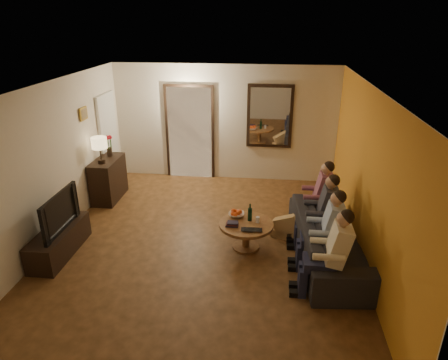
# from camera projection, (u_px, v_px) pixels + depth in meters

# --- Properties ---
(floor) EXTENTS (5.00, 6.00, 0.01)m
(floor) POSITION_uv_depth(u_px,v_px,m) (204.00, 243.00, 6.71)
(floor) COLOR #432B12
(floor) RESTS_ON ground
(ceiling) EXTENTS (5.00, 6.00, 0.01)m
(ceiling) POSITION_uv_depth(u_px,v_px,m) (201.00, 87.00, 5.72)
(ceiling) COLOR white
(ceiling) RESTS_ON back_wall
(back_wall) EXTENTS (5.00, 0.02, 2.60)m
(back_wall) POSITION_uv_depth(u_px,v_px,m) (225.00, 123.00, 8.97)
(back_wall) COLOR beige
(back_wall) RESTS_ON floor
(front_wall) EXTENTS (5.00, 0.02, 2.60)m
(front_wall) POSITION_uv_depth(u_px,v_px,m) (146.00, 296.00, 3.46)
(front_wall) COLOR beige
(front_wall) RESTS_ON floor
(left_wall) EXTENTS (0.02, 6.00, 2.60)m
(left_wall) POSITION_uv_depth(u_px,v_px,m) (51.00, 165.00, 6.48)
(left_wall) COLOR beige
(left_wall) RESTS_ON floor
(right_wall) EXTENTS (0.02, 6.00, 2.60)m
(right_wall) POSITION_uv_depth(u_px,v_px,m) (368.00, 179.00, 5.95)
(right_wall) COLOR beige
(right_wall) RESTS_ON floor
(orange_accent) EXTENTS (0.01, 6.00, 2.60)m
(orange_accent) POSITION_uv_depth(u_px,v_px,m) (367.00, 179.00, 5.95)
(orange_accent) COLOR orange
(orange_accent) RESTS_ON right_wall
(kitchen_doorway) EXTENTS (1.00, 0.06, 2.10)m
(kitchen_doorway) POSITION_uv_depth(u_px,v_px,m) (190.00, 133.00, 9.13)
(kitchen_doorway) COLOR #FFE0A5
(kitchen_doorway) RESTS_ON floor
(door_trim) EXTENTS (1.12, 0.04, 2.22)m
(door_trim) POSITION_uv_depth(u_px,v_px,m) (190.00, 133.00, 9.12)
(door_trim) COLOR black
(door_trim) RESTS_ON floor
(fridge_glimpse) EXTENTS (0.45, 0.03, 1.70)m
(fridge_glimpse) POSITION_uv_depth(u_px,v_px,m) (201.00, 140.00, 9.17)
(fridge_glimpse) COLOR silver
(fridge_glimpse) RESTS_ON floor
(mirror_frame) EXTENTS (1.00, 0.05, 1.40)m
(mirror_frame) POSITION_uv_depth(u_px,v_px,m) (270.00, 116.00, 8.75)
(mirror_frame) COLOR black
(mirror_frame) RESTS_ON back_wall
(mirror_glass) EXTENTS (0.86, 0.02, 1.26)m
(mirror_glass) POSITION_uv_depth(u_px,v_px,m) (270.00, 117.00, 8.72)
(mirror_glass) COLOR white
(mirror_glass) RESTS_ON back_wall
(white_door) EXTENTS (0.06, 0.85, 2.04)m
(white_door) POSITION_uv_depth(u_px,v_px,m) (109.00, 141.00, 8.70)
(white_door) COLOR white
(white_door) RESTS_ON floor
(framed_art) EXTENTS (0.03, 0.28, 0.24)m
(framed_art) POSITION_uv_depth(u_px,v_px,m) (83.00, 114.00, 7.46)
(framed_art) COLOR #B28C33
(framed_art) RESTS_ON left_wall
(art_canvas) EXTENTS (0.01, 0.22, 0.18)m
(art_canvas) POSITION_uv_depth(u_px,v_px,m) (84.00, 114.00, 7.46)
(art_canvas) COLOR brown
(art_canvas) RESTS_ON left_wall
(dresser) EXTENTS (0.45, 0.96, 0.86)m
(dresser) POSITION_uv_depth(u_px,v_px,m) (108.00, 179.00, 8.22)
(dresser) COLOR black
(dresser) RESTS_ON floor
(table_lamp) EXTENTS (0.30, 0.30, 0.54)m
(table_lamp) POSITION_uv_depth(u_px,v_px,m) (100.00, 150.00, 7.75)
(table_lamp) COLOR beige
(table_lamp) RESTS_ON dresser
(flower_vase) EXTENTS (0.14, 0.14, 0.44)m
(flower_vase) POSITION_uv_depth(u_px,v_px,m) (109.00, 146.00, 8.17)
(flower_vase) COLOR red
(flower_vase) RESTS_ON dresser
(tv_stand) EXTENTS (0.45, 1.32, 0.44)m
(tv_stand) POSITION_uv_depth(u_px,v_px,m) (59.00, 241.00, 6.36)
(tv_stand) COLOR black
(tv_stand) RESTS_ON floor
(tv) EXTENTS (1.06, 0.14, 0.61)m
(tv) POSITION_uv_depth(u_px,v_px,m) (54.00, 212.00, 6.16)
(tv) COLOR black
(tv) RESTS_ON tv_stand
(sofa) EXTENTS (2.49, 1.16, 0.71)m
(sofa) POSITION_uv_depth(u_px,v_px,m) (329.00, 239.00, 6.18)
(sofa) COLOR black
(sofa) RESTS_ON floor
(person_a) EXTENTS (0.60, 0.40, 1.20)m
(person_a) POSITION_uv_depth(u_px,v_px,m) (332.00, 257.00, 5.27)
(person_a) COLOR tan
(person_a) RESTS_ON sofa
(person_b) EXTENTS (0.60, 0.40, 1.20)m
(person_b) POSITION_uv_depth(u_px,v_px,m) (327.00, 234.00, 5.82)
(person_b) COLOR tan
(person_b) RESTS_ON sofa
(person_c) EXTENTS (0.60, 0.40, 1.20)m
(person_c) POSITION_uv_depth(u_px,v_px,m) (322.00, 215.00, 6.37)
(person_c) COLOR tan
(person_c) RESTS_ON sofa
(person_d) EXTENTS (0.60, 0.40, 1.20)m
(person_d) POSITION_uv_depth(u_px,v_px,m) (318.00, 199.00, 6.92)
(person_d) COLOR tan
(person_d) RESTS_ON sofa
(dog) EXTENTS (0.61, 0.43, 0.56)m
(dog) POSITION_uv_depth(u_px,v_px,m) (287.00, 223.00, 6.78)
(dog) COLOR #A6744D
(dog) RESTS_ON floor
(coffee_table) EXTENTS (0.99, 0.99, 0.45)m
(coffee_table) POSITION_uv_depth(u_px,v_px,m) (246.00, 235.00, 6.52)
(coffee_table) COLOR brown
(coffee_table) RESTS_ON floor
(bowl) EXTENTS (0.26, 0.26, 0.06)m
(bowl) POSITION_uv_depth(u_px,v_px,m) (236.00, 215.00, 6.65)
(bowl) COLOR white
(bowl) RESTS_ON coffee_table
(oranges) EXTENTS (0.20, 0.20, 0.08)m
(oranges) POSITION_uv_depth(u_px,v_px,m) (236.00, 211.00, 6.62)
(oranges) COLOR #DD4812
(oranges) RESTS_ON bowl
(wine_bottle) EXTENTS (0.07, 0.07, 0.31)m
(wine_bottle) POSITION_uv_depth(u_px,v_px,m) (250.00, 212.00, 6.46)
(wine_bottle) COLOR black
(wine_bottle) RESTS_ON coffee_table
(wine_glass) EXTENTS (0.06, 0.06, 0.10)m
(wine_glass) POSITION_uv_depth(u_px,v_px,m) (258.00, 220.00, 6.44)
(wine_glass) COLOR silver
(wine_glass) RESTS_ON coffee_table
(book_stack) EXTENTS (0.20, 0.15, 0.07)m
(book_stack) POSITION_uv_depth(u_px,v_px,m) (232.00, 224.00, 6.36)
(book_stack) COLOR black
(book_stack) RESTS_ON coffee_table
(laptop) EXTENTS (0.33, 0.22, 0.03)m
(laptop) POSITION_uv_depth(u_px,v_px,m) (252.00, 232.00, 6.16)
(laptop) COLOR black
(laptop) RESTS_ON coffee_table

